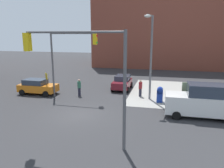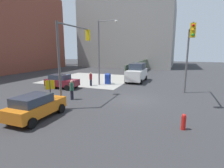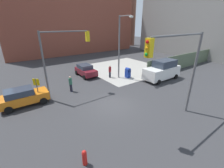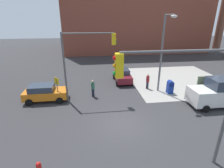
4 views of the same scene
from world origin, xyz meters
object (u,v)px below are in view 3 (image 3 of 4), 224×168
Objects in this scene: traffic_signal_nw_corner at (63,52)px; coupe_orange at (23,97)px; sedan_maroon at (86,70)px; van_white_delivery at (162,70)px; mailbox_blue at (128,72)px; fire_hydrant at (85,157)px; pedestrian_crossing at (71,84)px; traffic_signal_se_corner at (180,62)px; smokestack at (133,19)px; street_lamp_corner at (121,44)px; pedestrian_waiting at (110,71)px.

traffic_signal_nw_corner is 5.49m from coupe_orange.
sedan_maroon is 0.71× the size of van_white_delivery.
mailbox_blue is 14.50m from fire_hydrant.
van_white_delivery is at bearing -43.75° from sedan_maroon.
fire_hydrant is 0.52× the size of pedestrian_crossing.
smokestack is at bearing 51.01° from traffic_signal_se_corner.
traffic_signal_nw_corner is at bearing -173.19° from street_lamp_corner.
pedestrian_waiting is at bearing -81.38° from pedestrian_crossing.
pedestrian_crossing is (-7.16, -0.23, -3.76)m from street_lamp_corner.
traffic_signal_se_corner reaches higher than van_white_delivery.
street_lamp_corner is 4.59× the size of pedestrian_waiting.
van_white_delivery is at bearing -126.26° from smokestack.
coupe_orange is (-1.65, 9.09, 0.36)m from fire_hydrant.
sedan_maroon is (-4.40, 4.15, 0.08)m from mailbox_blue.
pedestrian_crossing reaches higher than coupe_orange.
traffic_signal_se_corner is at bearing -159.60° from pedestrian_crossing.
fire_hydrant is (-35.17, -34.20, -8.02)m from smokestack.
coupe_orange is 4.66m from pedestrian_crossing.
pedestrian_waiting is at bearing 131.92° from street_lamp_corner.
traffic_signal_nw_corner reaches higher than sedan_maroon.
mailbox_blue is 0.37× the size of sedan_maroon.
smokestack reaches higher than traffic_signal_se_corner.
traffic_signal_nw_corner is at bearing 133.42° from pedestrian_crossing.
pedestrian_waiting is (6.20, 1.30, -0.03)m from pedestrian_crossing.
pedestrian_crossing reaches higher than sedan_maroon.
traffic_signal_se_corner is (4.90, -9.00, 0.06)m from traffic_signal_nw_corner.
fire_hydrant is 0.23× the size of coupe_orange.
mailbox_blue is at bearing 39.40° from fire_hydrant.
pedestrian_crossing is at bearing 72.30° from fire_hydrant.
pedestrian_waiting is (6.86, 2.00, -3.69)m from traffic_signal_nw_corner.
pedestrian_waiting is at bearing 79.91° from traffic_signal_se_corner.
traffic_signal_se_corner reaches higher than sedan_maroon.
traffic_signal_nw_corner reaches higher than mailbox_blue.
traffic_signal_se_corner is at bearing -128.99° from smokestack.
pedestrian_waiting is at bearing 143.13° from mailbox_blue.
van_white_delivery reaches higher than mailbox_blue.
traffic_signal_se_corner is 8.36m from fire_hydrant.
pedestrian_waiting is at bearing 138.33° from van_white_delivery.
street_lamp_corner reaches higher than pedestrian_crossing.
mailbox_blue is at bearing -22.57° from street_lamp_corner.
traffic_signal_nw_corner is at bearing 167.46° from van_white_delivery.
pedestrian_waiting reaches higher than sedan_maroon.
street_lamp_corner is (2.92, 9.93, 0.05)m from traffic_signal_se_corner.
traffic_signal_se_corner reaches higher than mailbox_blue.
traffic_signal_se_corner is 10.35m from street_lamp_corner.
mailbox_blue is at bearing -133.79° from smokestack.
traffic_signal_nw_corner is 7.88m from street_lamp_corner.
pedestrian_waiting is at bearing 8.42° from coupe_orange.
coupe_orange is (-8.89, 9.39, -3.81)m from traffic_signal_se_corner.
street_lamp_corner is at bearing -135.51° from smokestack.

